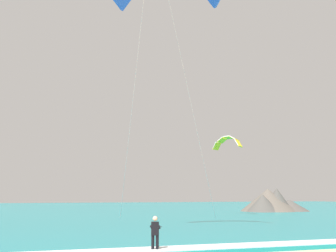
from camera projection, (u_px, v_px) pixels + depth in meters
name	position (u px, v px, depth m)	size (l,w,h in m)	color
sea	(73.00, 209.00, 74.61)	(200.00, 120.00, 0.20)	teal
surf_foam	(209.00, 247.00, 19.53)	(200.00, 1.74, 0.04)	white
kitesurfer	(155.00, 233.00, 18.68)	(0.64, 0.64, 1.69)	black
kite_distant	(228.00, 141.00, 51.16)	(2.19, 4.40, 1.61)	yellow
headland_right	(272.00, 202.00, 62.77)	(11.14, 8.95, 3.67)	#56514C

